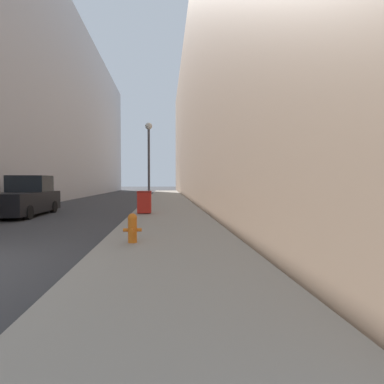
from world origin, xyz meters
TOP-DOWN VIEW (x-y plane):
  - sidewalk_right at (5.07, 18.00)m, footprint 3.70×60.00m
  - building_left_glass at (-10.02, 26.00)m, footprint 12.00×60.00m
  - building_right_stone at (13.02, 26.00)m, footprint 12.00×60.00m
  - fire_hydrant at (4.05, 2.13)m, footprint 0.47×0.35m
  - trash_bin at (3.87, 9.22)m, footprint 0.68×0.59m
  - lamppost at (3.83, 14.03)m, footprint 0.45×0.45m
  - pickup_truck at (-2.21, 10.14)m, footprint 2.09×4.90m

SIDE VIEW (x-z plane):
  - sidewalk_right at x=5.07m, z-range 0.00..0.14m
  - fire_hydrant at x=4.05m, z-range 0.16..0.92m
  - trash_bin at x=3.87m, z-range 0.16..1.27m
  - pickup_truck at x=-2.21m, z-range -0.17..1.86m
  - lamppost at x=3.83m, z-range 0.79..6.18m
  - building_right_stone at x=13.02m, z-range 0.00..17.88m
  - building_left_glass at x=-10.02m, z-range 0.00..19.21m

